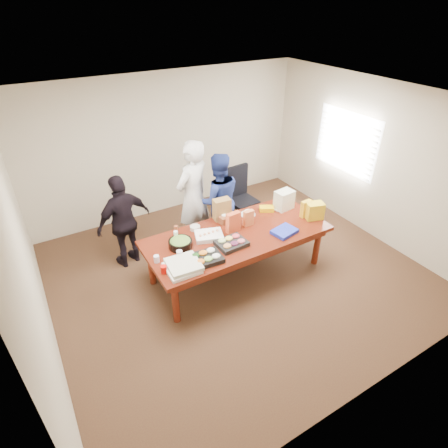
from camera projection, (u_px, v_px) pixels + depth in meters
floor at (237, 273)px, 5.89m from camera, size 5.50×5.00×0.02m
ceiling at (241, 101)px, 4.43m from camera, size 5.50×5.00×0.02m
wall_back at (169, 145)px, 6.98m from camera, size 5.50×0.04×2.70m
wall_front at (384, 311)px, 3.35m from camera, size 5.50×0.04×2.70m
wall_left at (26, 260)px, 3.99m from camera, size 0.04×5.00×2.70m
wall_right at (372, 160)px, 6.34m from camera, size 0.04×5.00×2.70m
window_panel at (346, 142)px, 6.68m from camera, size 0.03×1.40×1.10m
window_blinds at (344, 143)px, 6.66m from camera, size 0.04×1.36×1.00m
conference_table at (237, 254)px, 5.69m from camera, size 2.80×1.20×0.75m
office_chair at (243, 199)px, 6.82m from camera, size 0.60×0.60×1.09m
person_center at (193, 197)px, 6.01m from camera, size 0.83×0.71×1.94m
person_right at (218, 200)px, 6.19m from camera, size 0.95×0.83×1.68m
person_left at (124, 222)px, 5.71m from camera, size 0.99×0.60×1.57m
veggie_tray at (206, 258)px, 4.93m from camera, size 0.46×0.37×0.07m
fruit_tray at (232, 243)px, 5.22m from camera, size 0.44×0.35×0.06m
sheet_cake at (209, 236)px, 5.38m from camera, size 0.48×0.42×0.07m
salad_bowl at (180, 244)px, 5.18m from camera, size 0.39×0.39×0.11m
chip_bag_blue at (284, 231)px, 5.49m from camera, size 0.41×0.34×0.05m
chip_bag_red at (233, 222)px, 5.46m from camera, size 0.23×0.11×0.32m
chip_bag_yellow at (306, 209)px, 5.85m from camera, size 0.19×0.09×0.28m
chip_bag_orange at (249, 218)px, 5.63m from camera, size 0.16×0.07×0.25m
mayo_jar at (224, 218)px, 5.74m from camera, size 0.09×0.09×0.13m
mustard_bottle at (237, 219)px, 5.70m from camera, size 0.07×0.07×0.16m
dressing_bottle at (176, 231)px, 5.38m from camera, size 0.07×0.07×0.18m
ranch_bottle at (176, 237)px, 5.27m from camera, size 0.07×0.07×0.18m
banana_bunch at (267, 209)px, 6.04m from camera, size 0.27×0.23×0.08m
bread_loaf at (228, 218)px, 5.75m from camera, size 0.31×0.17×0.12m
kraft_bag at (222, 209)px, 5.76m from camera, size 0.28×0.18×0.35m
red_cup at (164, 269)px, 4.70m from camera, size 0.09×0.09×0.11m
clear_cup_a at (180, 255)px, 4.96m from camera, size 0.09×0.09×0.12m
clear_cup_b at (157, 259)px, 4.89m from camera, size 0.09×0.09×0.10m
pizza_box_lower at (182, 268)px, 4.77m from camera, size 0.43×0.43×0.05m
pizza_box_upper at (184, 264)px, 4.76m from camera, size 0.45×0.45×0.05m
plate_a at (279, 207)px, 6.14m from camera, size 0.33×0.33×0.02m
plate_b at (248, 214)px, 5.95m from camera, size 0.29×0.29×0.02m
dip_bowl_a at (249, 213)px, 5.93m from camera, size 0.19×0.19×0.07m
dip_bowl_b at (195, 228)px, 5.57m from camera, size 0.17×0.17×0.06m
grocery_bag_white at (284, 200)px, 6.05m from camera, size 0.32×0.25×0.32m
grocery_bag_yellow at (314, 211)px, 5.80m from camera, size 0.32×0.26×0.27m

